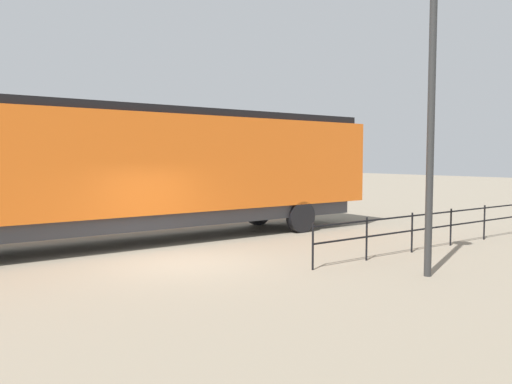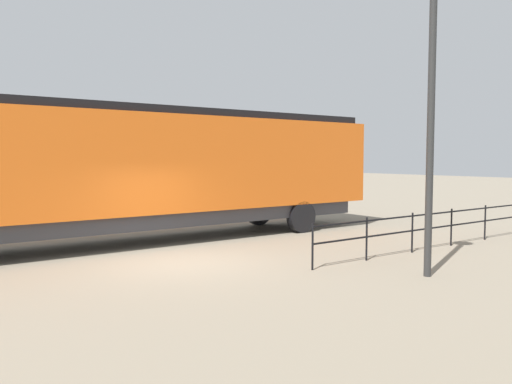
{
  "view_description": "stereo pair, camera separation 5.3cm",
  "coord_description": "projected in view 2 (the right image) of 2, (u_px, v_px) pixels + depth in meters",
  "views": [
    {
      "loc": [
        11.2,
        -5.93,
        2.63
      ],
      "look_at": [
        0.39,
        2.02,
        1.72
      ],
      "focal_mm": 35.63,
      "sensor_mm": 36.0,
      "label": 1
    },
    {
      "loc": [
        11.23,
        -5.89,
        2.63
      ],
      "look_at": [
        0.39,
        2.02,
        1.72
      ],
      "focal_mm": 35.63,
      "sensor_mm": 36.0,
      "label": 2
    }
  ],
  "objects": [
    {
      "name": "locomotive",
      "position": [
        161.0,
        167.0,
        15.93
      ],
      "size": [
        2.83,
        16.68,
        4.14
      ],
      "color": "orange",
      "rests_on": "ground_plane"
    },
    {
      "name": "platform_fence",
      "position": [
        451.0,
        222.0,
        15.11
      ],
      "size": [
        0.05,
        11.21,
        1.11
      ],
      "color": "black",
      "rests_on": "ground_plane"
    },
    {
      "name": "ground_plane",
      "position": [
        182.0,
        263.0,
        12.7
      ],
      "size": [
        120.0,
        120.0,
        0.0
      ],
      "primitive_type": "plane",
      "color": "gray"
    },
    {
      "name": "lamp_post",
      "position": [
        433.0,
        43.0,
        10.92
      ],
      "size": [
        0.58,
        0.58,
        6.94
      ],
      "color": "#2D2D2D",
      "rests_on": "ground_plane"
    }
  ]
}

